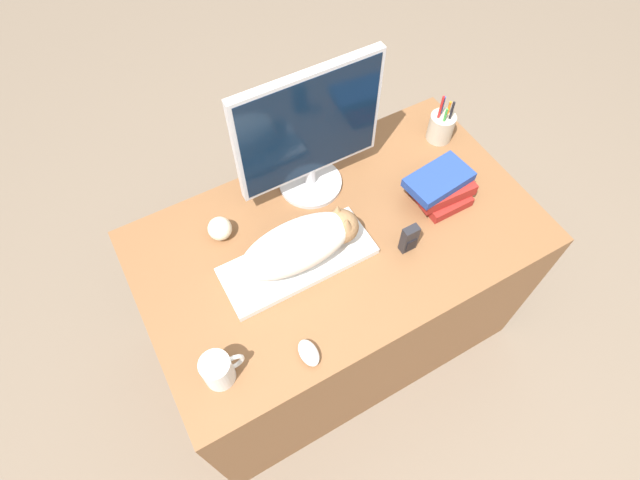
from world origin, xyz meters
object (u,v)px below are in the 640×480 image
(keyboard, at_px, (298,261))
(book_stack, at_px, (440,187))
(pen_cup, at_px, (441,127))
(phone, at_px, (409,239))
(computer_mouse, at_px, (309,353))
(baseball, at_px, (220,229))
(monitor, at_px, (310,133))
(coffee_mug, at_px, (219,370))
(cat, at_px, (303,243))

(keyboard, relative_size, book_stack, 2.10)
(pen_cup, height_order, phone, pen_cup)
(computer_mouse, height_order, pen_cup, pen_cup)
(computer_mouse, bearing_deg, baseball, 96.21)
(monitor, xyz_separation_m, computer_mouse, (-0.30, -0.53, -0.23))
(monitor, bearing_deg, book_stack, -36.76)
(keyboard, xyz_separation_m, baseball, (-0.17, 0.21, 0.03))
(baseball, xyz_separation_m, phone, (0.49, -0.33, 0.01))
(coffee_mug, xyz_separation_m, pen_cup, (1.05, 0.43, 0.00))
(book_stack, bearing_deg, computer_mouse, -157.11)
(coffee_mug, relative_size, baseball, 1.55)
(cat, distance_m, phone, 0.33)
(cat, relative_size, monitor, 0.80)
(monitor, relative_size, book_stack, 2.12)
(phone, bearing_deg, keyboard, 159.62)
(computer_mouse, relative_size, pen_cup, 0.42)
(baseball, bearing_deg, cat, -48.32)
(computer_mouse, bearing_deg, phone, 19.62)
(computer_mouse, xyz_separation_m, coffee_mug, (-0.24, 0.06, 0.03))
(monitor, relative_size, coffee_mug, 4.04)
(monitor, relative_size, baseball, 6.28)
(coffee_mug, xyz_separation_m, book_stack, (0.88, 0.21, 0.00))
(pen_cup, xyz_separation_m, phone, (-0.38, -0.34, -0.00))
(cat, xyz_separation_m, pen_cup, (0.68, 0.22, -0.04))
(pen_cup, relative_size, baseball, 2.56)
(cat, relative_size, pen_cup, 1.97)
(cat, bearing_deg, baseball, 131.68)
(baseball, bearing_deg, pen_cup, 0.45)
(phone, xyz_separation_m, book_stack, (0.20, 0.12, 0.00))
(monitor, distance_m, coffee_mug, 0.74)
(phone, height_order, book_stack, book_stack)
(keyboard, height_order, pen_cup, pen_cup)
(monitor, height_order, pen_cup, monitor)
(book_stack, bearing_deg, coffee_mug, -166.73)
(keyboard, bearing_deg, computer_mouse, -112.18)
(keyboard, bearing_deg, monitor, 53.93)
(computer_mouse, height_order, coffee_mug, coffee_mug)
(pen_cup, bearing_deg, baseball, -179.55)
(monitor, distance_m, book_stack, 0.48)
(monitor, distance_m, computer_mouse, 0.65)
(cat, xyz_separation_m, monitor, (0.16, 0.25, 0.15))
(monitor, distance_m, pen_cup, 0.56)
(baseball, relative_size, phone, 0.71)
(cat, relative_size, baseball, 5.03)
(pen_cup, bearing_deg, phone, -137.86)
(baseball, distance_m, book_stack, 0.73)
(cat, bearing_deg, keyboard, 180.00)
(baseball, bearing_deg, coffee_mug, -113.26)
(cat, height_order, phone, cat)
(monitor, xyz_separation_m, baseball, (-0.35, -0.04, -0.21))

